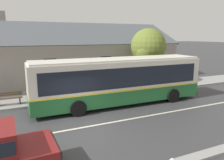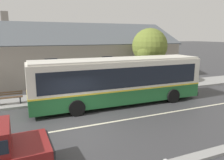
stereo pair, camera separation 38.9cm
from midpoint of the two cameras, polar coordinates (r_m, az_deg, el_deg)
The scene contains 7 objects.
ground_plane at distance 11.88m, azimuth -8.63°, elevation -12.18°, with size 300.00×300.00×0.00m, color #38383A.
sidewalk_far at distance 17.39m, azimuth -14.18°, elevation -4.47°, with size 60.00×3.00×0.15m, color gray.
lane_divider_stripe at distance 11.88m, azimuth -8.63°, elevation -12.17°, with size 60.00×0.16×0.01m, color beige.
community_building at distance 25.77m, azimuth -12.23°, elevation 5.24°, with size 23.54×10.57×7.26m.
transit_bus at distance 15.20m, azimuth 1.21°, elevation 0.05°, with size 12.14×2.88×3.23m.
bench_by_building at distance 16.40m, azimuth -26.14°, elevation -4.45°, with size 1.81×0.51×0.94m.
street_tree_primary at distance 21.07m, azimuth 8.84°, elevation 8.51°, with size 3.33×3.33×5.48m.
Camera 1 is at (-3.09, -10.42, 4.73)m, focal length 35.00 mm.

